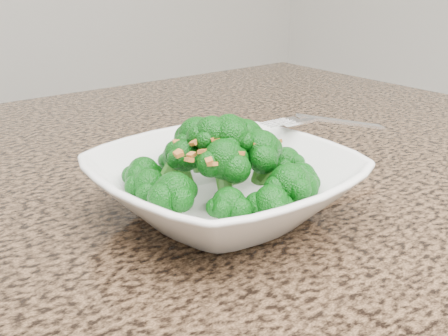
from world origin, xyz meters
TOP-DOWN VIEW (x-y plane):
  - granite_counter at (0.00, 0.30)m, footprint 1.64×1.04m
  - bowl at (0.16, 0.21)m, footprint 0.26×0.26m
  - broccoli_pile at (0.16, 0.21)m, footprint 0.22×0.22m
  - garlic_topping at (0.16, 0.21)m, footprint 0.13×0.13m
  - fork at (0.30, 0.23)m, footprint 0.20×0.09m

SIDE VIEW (x-z plane):
  - granite_counter at x=0.00m, z-range 0.87..0.90m
  - bowl at x=0.16m, z-range 0.90..0.96m
  - fork at x=0.30m, z-range 0.96..0.97m
  - broccoli_pile at x=0.16m, z-range 0.96..1.03m
  - garlic_topping at x=0.16m, z-range 1.03..1.04m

